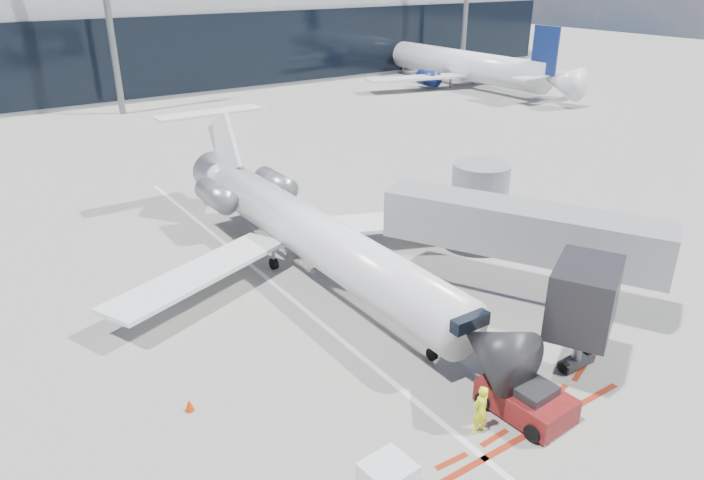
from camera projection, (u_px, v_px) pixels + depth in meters
ground at (307, 312)px, 29.26m from camera, size 260.00×260.00×0.00m
apron_centerline at (286, 294)px, 30.77m from camera, size 0.25×40.00×0.01m
apron_stop_bar at (485, 458)px, 20.55m from camera, size 14.00×0.25×0.01m
terminal_building at (30, 23)px, 75.03m from camera, size 150.00×24.15×24.00m
jet_bridge at (508, 228)px, 30.80m from camera, size 10.03×15.20×4.90m
regional_jet at (308, 231)px, 32.26m from camera, size 21.96×27.08×6.78m
pushback_tug at (526, 400)px, 22.42m from camera, size 2.34×5.14×1.32m
ramp_worker at (480, 410)px, 21.35m from camera, size 0.70×0.46×1.90m
safety_cone_left at (189, 405)px, 22.67m from camera, size 0.35×0.35×0.48m
bg_airliner_2 at (460, 44)px, 82.58m from camera, size 33.05×35.00×10.69m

